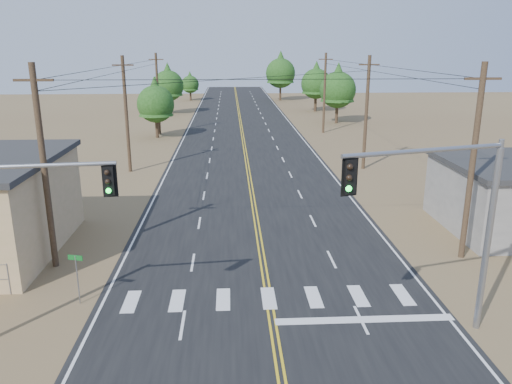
{
  "coord_description": "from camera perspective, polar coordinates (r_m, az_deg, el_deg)",
  "views": [
    {
      "loc": [
        -1.61,
        -11.71,
        10.64
      ],
      "look_at": [
        -0.3,
        12.81,
        3.5
      ],
      "focal_mm": 35.0,
      "sensor_mm": 36.0,
      "label": 1
    }
  ],
  "objects": [
    {
      "name": "utility_pole_right_far",
      "position": [
        65.08,
        7.84,
        11.2
      ],
      "size": [
        1.8,
        0.3,
        10.0
      ],
      "color": "#4C3826",
      "rests_on": "ground"
    },
    {
      "name": "street_sign",
      "position": [
        22.69,
        -19.81,
        -8.54
      ],
      "size": [
        0.65,
        0.19,
        2.25
      ],
      "rotation": [
        0.0,
        0.0,
        -0.25
      ],
      "color": "gray",
      "rests_on": "ground"
    },
    {
      "name": "utility_pole_right_near",
      "position": [
        27.19,
        23.52,
        3.14
      ],
      "size": [
        1.8,
        0.3,
        10.0
      ],
      "color": "#4C3826",
      "rests_on": "ground"
    },
    {
      "name": "road",
      "position": [
        43.07,
        -0.81,
        1.93
      ],
      "size": [
        15.0,
        200.0,
        0.02
      ],
      "primitive_type": "cube",
      "color": "black",
      "rests_on": "ground"
    },
    {
      "name": "tree_right_mid",
      "position": [
        87.34,
        6.89,
        12.53
      ],
      "size": [
        5.09,
        5.09,
        8.49
      ],
      "color": "#3F2D1E",
      "rests_on": "ground"
    },
    {
      "name": "signal_mast_left",
      "position": [
        19.58,
        -26.49,
        -3.32
      ],
      "size": [
        5.52,
        0.79,
        6.92
      ],
      "rotation": [
        0.0,
        0.0,
        0.1
      ],
      "color": "gray",
      "rests_on": "ground"
    },
    {
      "name": "tree_right_near",
      "position": [
        73.92,
        9.34,
        11.86
      ],
      "size": [
        5.19,
        5.19,
        8.65
      ],
      "color": "#3F2D1E",
      "rests_on": "ground"
    },
    {
      "name": "signal_mast_right",
      "position": [
        19.04,
        21.39,
        -1.87
      ],
      "size": [
        6.21,
        1.96,
        7.51
      ],
      "rotation": [
        0.0,
        0.0,
        0.26
      ],
      "color": "gray",
      "rests_on": "ground"
    },
    {
      "name": "tree_right_far",
      "position": [
        105.22,
        2.82,
        13.74
      ],
      "size": [
        6.02,
        6.02,
        10.03
      ],
      "color": "#3F2D1E",
      "rests_on": "ground"
    },
    {
      "name": "utility_pole_left_near",
      "position": [
        25.91,
        -23.06,
        2.6
      ],
      "size": [
        1.8,
        0.3,
        10.0
      ],
      "color": "#4C3826",
      "rests_on": "ground"
    },
    {
      "name": "tree_left_far",
      "position": [
        105.92,
        -7.54,
        12.29
      ],
      "size": [
        3.58,
        3.58,
        5.96
      ],
      "color": "#3F2D1E",
      "rests_on": "ground"
    },
    {
      "name": "utility_pole_left_far",
      "position": [
        64.56,
        -11.16,
        11.01
      ],
      "size": [
        1.8,
        0.3,
        10.0
      ],
      "color": "#4C3826",
      "rests_on": "ground"
    },
    {
      "name": "utility_pole_left_mid",
      "position": [
        44.94,
        -14.6,
        8.64
      ],
      "size": [
        1.8,
        0.3,
        10.0
      ],
      "color": "#4C3826",
      "rests_on": "ground"
    },
    {
      "name": "utility_pole_right_mid",
      "position": [
        45.69,
        12.5,
        8.9
      ],
      "size": [
        1.8,
        0.3,
        10.0
      ],
      "color": "#4C3826",
      "rests_on": "ground"
    },
    {
      "name": "tree_left_mid",
      "position": [
        84.69,
        -10.02,
        12.22
      ],
      "size": [
        5.0,
        5.0,
        8.33
      ],
      "color": "#3F2D1E",
      "rests_on": "ground"
    },
    {
      "name": "tree_left_near",
      "position": [
        61.97,
        -11.42,
        10.24
      ],
      "size": [
        4.44,
        4.44,
        7.41
      ],
      "color": "#3F2D1E",
      "rests_on": "ground"
    }
  ]
}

